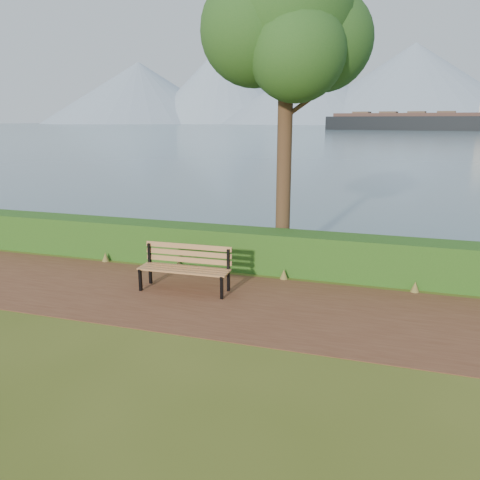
% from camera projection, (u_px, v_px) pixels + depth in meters
% --- Properties ---
extents(ground, '(140.00, 140.00, 0.00)m').
position_uv_depth(ground, '(186.00, 303.00, 9.56)').
color(ground, '#445217').
rests_on(ground, ground).
extents(path, '(40.00, 3.40, 0.01)m').
position_uv_depth(path, '(192.00, 298.00, 9.84)').
color(path, '#5A311E').
rests_on(path, ground).
extents(hedge, '(32.00, 0.85, 1.00)m').
position_uv_depth(hedge, '(227.00, 247.00, 11.84)').
color(hedge, '#194212').
rests_on(hedge, ground).
extents(water, '(700.00, 510.00, 0.00)m').
position_uv_depth(water, '(381.00, 127.00, 250.15)').
color(water, slate).
rests_on(water, ground).
extents(mountains, '(585.00, 190.00, 70.00)m').
position_uv_depth(mountains, '(374.00, 89.00, 381.00)').
color(mountains, '#7C90A5').
rests_on(mountains, ground).
extents(bench, '(2.01, 0.65, 1.00)m').
position_uv_depth(bench, '(186.00, 265.00, 10.19)').
color(bench, black).
rests_on(bench, ground).
extents(tree, '(3.92, 3.24, 7.80)m').
position_uv_depth(tree, '(287.00, 23.00, 10.73)').
color(tree, '#3D2419').
rests_on(tree, ground).
extents(cargo_ship, '(66.36, 20.29, 19.90)m').
position_uv_depth(cargo_ship, '(430.00, 122.00, 159.04)').
color(cargo_ship, black).
rests_on(cargo_ship, ground).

